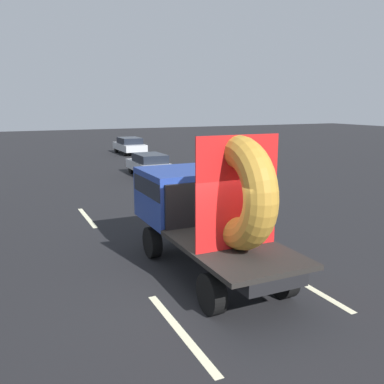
# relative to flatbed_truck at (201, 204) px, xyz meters

# --- Properties ---
(ground_plane) EXTENTS (120.00, 120.00, 0.00)m
(ground_plane) POSITION_rel_flatbed_truck_xyz_m (-0.33, -1.42, -1.63)
(ground_plane) COLOR black
(flatbed_truck) EXTENTS (2.02, 5.43, 3.40)m
(flatbed_truck) POSITION_rel_flatbed_truck_xyz_m (0.00, 0.00, 0.00)
(flatbed_truck) COLOR black
(flatbed_truck) RESTS_ON ground_plane
(distant_sedan) EXTENTS (1.64, 3.83, 1.25)m
(distant_sedan) POSITION_rel_flatbed_truck_xyz_m (3.33, 13.29, -0.96)
(distant_sedan) COLOR black
(distant_sedan) RESTS_ON ground_plane
(lane_dash_left_near) EXTENTS (0.16, 2.98, 0.01)m
(lane_dash_left_near) POSITION_rel_flatbed_truck_xyz_m (-1.67, -2.53, -1.63)
(lane_dash_left_near) COLOR beige
(lane_dash_left_near) RESTS_ON ground_plane
(lane_dash_left_far) EXTENTS (0.16, 2.81, 0.01)m
(lane_dash_left_far) POSITION_rel_flatbed_truck_xyz_m (-1.67, 5.86, -1.63)
(lane_dash_left_far) COLOR beige
(lane_dash_left_far) RESTS_ON ground_plane
(lane_dash_right_near) EXTENTS (0.16, 2.48, 0.01)m
(lane_dash_right_near) POSITION_rel_flatbed_truck_xyz_m (1.67, -2.16, -1.63)
(lane_dash_right_near) COLOR beige
(lane_dash_right_near) RESTS_ON ground_plane
(lane_dash_right_far) EXTENTS (0.16, 2.13, 0.01)m
(lane_dash_right_far) POSITION_rel_flatbed_truck_xyz_m (1.67, 5.06, -1.63)
(lane_dash_right_far) COLOR beige
(lane_dash_right_far) RESTS_ON ground_plane
(oncoming_car) EXTENTS (1.73, 4.05, 1.32)m
(oncoming_car) POSITION_rel_flatbed_truck_xyz_m (5.39, 24.07, -0.92)
(oncoming_car) COLOR black
(oncoming_car) RESTS_ON ground_plane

